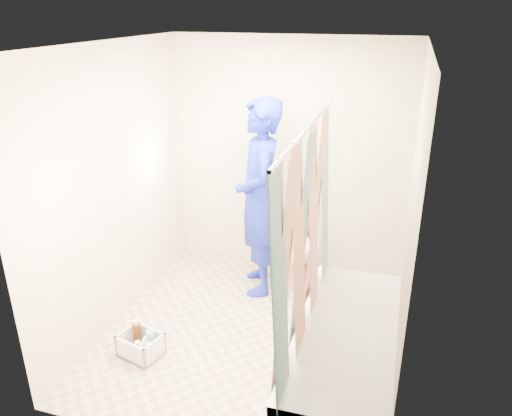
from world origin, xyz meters
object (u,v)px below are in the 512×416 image
(bathtub, at_px, (345,356))
(plumber, at_px, (259,199))
(cleaning_caddy, at_px, (142,346))
(toilet, at_px, (297,245))

(bathtub, bearing_deg, plumber, 130.35)
(plumber, distance_m, cleaning_caddy, 1.68)
(plumber, bearing_deg, toilet, 112.23)
(bathtub, xyz_separation_m, plumber, (-1.00, 1.18, 0.69))
(toilet, xyz_separation_m, cleaning_caddy, (-0.92, -1.60, -0.28))
(toilet, bearing_deg, bathtub, -71.71)
(cleaning_caddy, bearing_deg, plumber, 79.62)
(plumber, relative_size, cleaning_caddy, 5.06)
(toilet, bearing_deg, plumber, -143.23)
(plumber, bearing_deg, cleaning_caddy, -46.11)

